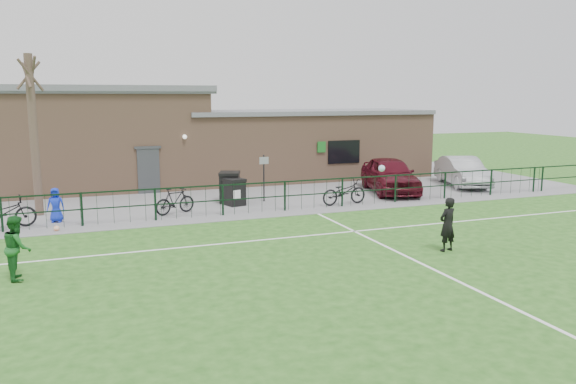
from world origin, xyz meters
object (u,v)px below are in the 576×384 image
object	(u,v)px
bare_tree	(34,136)
car_silver	(462,171)
wheelie_bin_right	(230,188)
wheelie_bin_left	(234,193)
bicycle_d	(175,201)
ball_ground	(57,228)
car_maroon	(390,175)
outfield_player	(17,247)
bicycle_e	(344,192)
bicycle_c	(3,213)
sign_post	(264,178)
spectator_child	(56,205)

from	to	relation	value
bare_tree	car_silver	distance (m)	19.63
wheelie_bin_right	wheelie_bin_left	bearing A→B (deg)	-69.27
bicycle_d	ball_ground	world-z (taller)	bicycle_d
car_maroon	outfield_player	bearing A→B (deg)	-138.08
ball_ground	bicycle_e	bearing A→B (deg)	3.99
car_maroon	bicycle_c	distance (m)	16.19
car_silver	bicycle_e	bearing A→B (deg)	-145.66
car_silver	outfield_player	xyz separation A→B (m)	(-19.55, -8.16, 0.06)
bicycle_c	bicycle_d	distance (m)	5.87
wheelie_bin_left	outfield_player	distance (m)	10.42
bare_tree	bicycle_e	size ratio (longest dim) A/B	2.95
wheelie_bin_left	wheelie_bin_right	distance (m)	0.71
bare_tree	wheelie_bin_right	world-z (taller)	bare_tree
bare_tree	bicycle_d	distance (m)	5.68
sign_post	car_silver	world-z (taller)	sign_post
wheelie_bin_right	bicycle_e	size ratio (longest dim) A/B	0.59
wheelie_bin_left	sign_post	distance (m)	1.54
spectator_child	wheelie_bin_left	bearing A→B (deg)	17.15
wheelie_bin_right	car_silver	xyz separation A→B (m)	(12.07, 0.21, 0.12)
wheelie_bin_right	car_silver	size ratio (longest dim) A/B	0.28
wheelie_bin_right	ball_ground	xyz separation A→B (m)	(-6.76, -2.95, -0.53)
bicycle_d	bicycle_c	bearing A→B (deg)	71.99
bicycle_d	spectator_child	world-z (taller)	spectator_child
ball_ground	car_maroon	bearing A→B (deg)	10.84
sign_post	bicycle_d	size ratio (longest dim) A/B	1.19
bare_tree	ball_ground	bearing A→B (deg)	-77.31
car_maroon	outfield_player	xyz separation A→B (m)	(-15.13, -7.76, -0.04)
bicycle_c	outfield_player	bearing A→B (deg)	179.02
spectator_child	outfield_player	xyz separation A→B (m)	(-0.69, -6.43, 0.16)
bare_tree	wheelie_bin_left	size ratio (longest dim) A/B	5.87
bicycle_e	spectator_child	bearing A→B (deg)	80.95
bicycle_c	outfield_player	distance (m)	6.05
wheelie_bin_left	outfield_player	bearing A→B (deg)	-152.21
wheelie_bin_right	outfield_player	world-z (taller)	outfield_player
bare_tree	bicycle_e	distance (m)	12.18
car_maroon	outfield_player	distance (m)	17.01
car_maroon	bicycle_c	world-z (taller)	car_maroon
bicycle_e	spectator_child	distance (m)	11.11
bare_tree	bicycle_c	bearing A→B (deg)	-116.72
wheelie_bin_right	bicycle_d	bearing A→B (deg)	-127.89
bicycle_c	outfield_player	world-z (taller)	outfield_player
bicycle_c	bicycle_d	size ratio (longest dim) A/B	1.24
bare_tree	bicycle_d	size ratio (longest dim) A/B	3.58
wheelie_bin_left	car_maroon	distance (m)	7.67
car_maroon	bicycle_e	distance (m)	3.91
bare_tree	ball_ground	distance (m)	4.21
bicycle_d	outfield_player	distance (m)	8.02
car_maroon	car_silver	xyz separation A→B (m)	(4.42, 0.40, -0.10)
wheelie_bin_left	ball_ground	world-z (taller)	wheelie_bin_left
ball_ground	sign_post	bearing A→B (deg)	17.82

